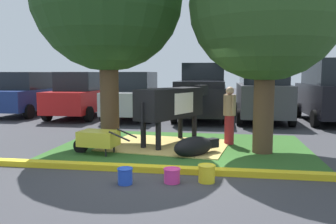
% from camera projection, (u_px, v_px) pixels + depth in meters
% --- Properties ---
extents(ground_plane, '(80.00, 80.00, 0.00)m').
position_uv_depth(ground_plane, '(162.00, 170.00, 7.10)').
color(ground_plane, '#38383D').
extents(grass_island, '(6.56, 4.42, 0.02)m').
position_uv_depth(grass_island, '(182.00, 147.00, 9.26)').
color(grass_island, '#2D5B23').
rests_on(grass_island, ground).
extents(curb_yellow, '(7.76, 0.24, 0.12)m').
position_uv_depth(curb_yellow, '(168.00, 169.00, 6.94)').
color(curb_yellow, yellow).
rests_on(curb_yellow, ground).
extents(hay_bedding, '(3.51, 2.83, 0.04)m').
position_uv_depth(hay_bedding, '(166.00, 145.00, 9.44)').
color(hay_bedding, tan).
rests_on(hay_bedding, ground).
extents(shade_tree_right, '(3.71, 3.71, 5.48)m').
position_uv_depth(shade_tree_right, '(267.00, 4.00, 8.22)').
color(shade_tree_right, '#4C3823').
rests_on(shade_tree_right, ground).
extents(cow_holstein, '(1.78, 2.94, 1.60)m').
position_uv_depth(cow_holstein, '(173.00, 103.00, 9.59)').
color(cow_holstein, black).
rests_on(cow_holstein, ground).
extents(calf_lying, '(1.15, 1.15, 0.48)m').
position_uv_depth(calf_lying, '(194.00, 147.00, 8.26)').
color(calf_lying, black).
rests_on(calf_lying, ground).
extents(person_handler, '(0.34, 0.49, 1.60)m').
position_uv_depth(person_handler, '(230.00, 114.00, 9.54)').
color(person_handler, maroon).
rests_on(person_handler, ground).
extents(wheelbarrow, '(1.62, 0.72, 0.63)m').
position_uv_depth(wheelbarrow, '(98.00, 139.00, 8.45)').
color(wheelbarrow, gold).
rests_on(wheelbarrow, ground).
extents(bucket_blue, '(0.28, 0.28, 0.30)m').
position_uv_depth(bucket_blue, '(125.00, 176.00, 6.20)').
color(bucket_blue, blue).
rests_on(bucket_blue, ground).
extents(bucket_pink, '(0.31, 0.31, 0.27)m').
position_uv_depth(bucket_pink, '(172.00, 175.00, 6.28)').
color(bucket_pink, '#EA3893').
rests_on(bucket_pink, ground).
extents(bucket_yellow, '(0.33, 0.33, 0.32)m').
position_uv_depth(bucket_yellow, '(207.00, 173.00, 6.31)').
color(bucket_yellow, yellow).
rests_on(bucket_yellow, ground).
extents(sedan_silver, '(2.04, 4.41, 2.02)m').
position_uv_depth(sedan_silver, '(27.00, 94.00, 16.43)').
color(sedan_silver, navy).
rests_on(sedan_silver, ground).
extents(sedan_red, '(2.04, 4.41, 2.02)m').
position_uv_depth(sedan_red, '(81.00, 95.00, 15.52)').
color(sedan_red, red).
rests_on(sedan_red, ground).
extents(hatchback_white, '(2.04, 4.41, 2.02)m').
position_uv_depth(hatchback_white, '(135.00, 96.00, 15.14)').
color(hatchback_white, '#B7B7BC').
rests_on(hatchback_white, ground).
extents(pickup_truck_black, '(2.24, 5.41, 2.42)m').
position_uv_depth(pickup_truck_black, '(203.00, 93.00, 15.29)').
color(pickup_truck_black, black).
rests_on(pickup_truck_black, ground).
extents(suv_dark_grey, '(2.14, 4.61, 2.52)m').
position_uv_depth(suv_dark_grey, '(262.00, 90.00, 14.35)').
color(suv_dark_grey, '#3D3D42').
rests_on(suv_dark_grey, ground).
extents(suv_black, '(2.14, 4.61, 2.52)m').
position_uv_depth(suv_black, '(331.00, 91.00, 13.90)').
color(suv_black, black).
rests_on(suv_black, ground).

